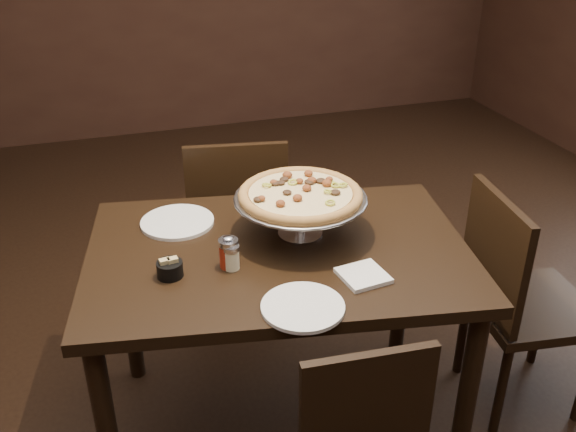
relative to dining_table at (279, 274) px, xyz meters
name	(u,v)px	position (x,y,z in m)	size (l,w,h in m)	color
room	(311,75)	(0.12, 0.04, 0.69)	(6.04, 7.04, 2.84)	black
dining_table	(279,274)	(0.00, 0.00, 0.00)	(1.44, 1.09, 0.82)	black
pizza_stand	(300,195)	(0.10, 0.07, 0.26)	(0.47, 0.47, 0.19)	silver
parmesan_shaker	(231,256)	(-0.18, -0.08, 0.15)	(0.05, 0.05, 0.10)	#FBF5C3
pepper_flake_shaker	(229,252)	(-0.19, -0.06, 0.16)	(0.07, 0.07, 0.11)	maroon
packet_caddy	(170,269)	(-0.38, -0.06, 0.14)	(0.08, 0.08, 0.07)	black
napkin_stack	(363,276)	(0.20, -0.26, 0.12)	(0.14, 0.14, 0.02)	white
plate_left	(177,222)	(-0.30, 0.28, 0.11)	(0.27, 0.27, 0.01)	white
plate_near	(303,307)	(-0.03, -0.36, 0.11)	(0.25, 0.25, 0.01)	white
serving_spatula	(304,209)	(0.08, -0.02, 0.26)	(0.13, 0.13, 0.02)	silver
chair_far	(237,221)	(0.03, 0.77, -0.19)	(0.51, 0.51, 0.95)	black
chair_side	(517,295)	(0.92, -0.14, -0.19)	(0.49, 0.49, 0.94)	black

